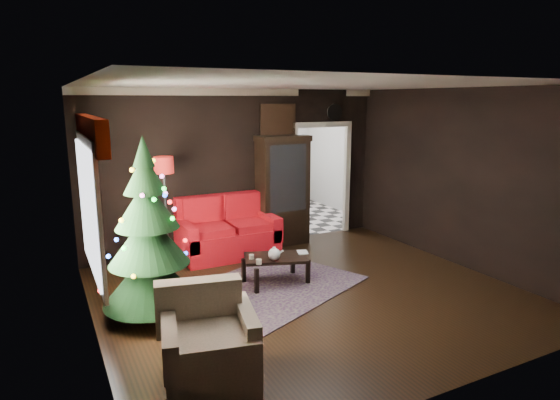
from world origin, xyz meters
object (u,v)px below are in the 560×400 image
coffee_table (276,269)px  christmas_tree (148,234)px  loveseat (228,227)px  curio_cabinet (283,193)px  teapot (274,254)px  armchair (210,337)px  wall_clock (334,112)px  kitchen_table (279,205)px  floor_lamp (166,218)px

coffee_table → christmas_tree: bearing=-171.4°
loveseat → curio_cabinet: 1.25m
christmas_tree → teapot: christmas_tree is taller
armchair → wall_clock: 5.75m
kitchen_table → coffee_table: bearing=-117.6°
christmas_tree → kitchen_table: (3.47, 3.41, -0.68)m
floor_lamp → armchair: bearing=-97.2°
teapot → wall_clock: wall_clock is taller
curio_cabinet → kitchen_table: size_ratio=2.53×
christmas_tree → teapot: bearing=4.4°
armchair → floor_lamp: bearing=95.1°
curio_cabinet → armchair: size_ratio=2.12×
loveseat → wall_clock: bearing=9.7°
armchair → wall_clock: bearing=57.2°
curio_cabinet → wall_clock: wall_clock is taller
christmas_tree → armchair: 1.77m
teapot → wall_clock: 3.59m
kitchen_table → loveseat: bearing=-137.5°
wall_clock → loveseat: bearing=-170.3°
floor_lamp → wall_clock: (3.43, 0.60, 1.55)m
curio_cabinet → floor_lamp: 2.28m
curio_cabinet → floor_lamp: curio_cabinet is taller
floor_lamp → armchair: 3.26m
curio_cabinet → wall_clock: (1.20, 0.18, 1.43)m
loveseat → armchair: (-1.49, -3.42, -0.04)m
curio_cabinet → coffee_table: curio_cabinet is taller
teapot → wall_clock: bearing=41.6°
floor_lamp → coffee_table: 1.89m
wall_clock → kitchen_table: wall_clock is taller
kitchen_table → armchair: bearing=-123.0°
loveseat → curio_cabinet: (1.15, 0.22, 0.45)m
christmas_tree → wall_clock: size_ratio=6.85×
wall_clock → armchair: bearing=-135.1°
coffee_table → kitchen_table: (1.64, 3.14, 0.16)m
coffee_table → wall_clock: wall_clock is taller
curio_cabinet → armchair: 4.52m
armchair → kitchen_table: bearing=69.3°
floor_lamp → wall_clock: bearing=10.0°
floor_lamp → loveseat: bearing=10.7°
loveseat → kitchen_table: 2.45m
curio_cabinet → coffee_table: (-0.99, -1.71, -0.74)m
armchair → coffee_table: (1.65, 1.93, -0.25)m
wall_clock → curio_cabinet: bearing=-171.5°
christmas_tree → armchair: bearing=-83.7°
armchair → kitchen_table: armchair is taller
kitchen_table → teapot: bearing=-117.9°
floor_lamp → coffee_table: (1.24, -1.28, -0.62)m
coffee_table → teapot: size_ratio=4.48×
loveseat → coffee_table: bearing=-83.9°
wall_clock → kitchen_table: bearing=113.7°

